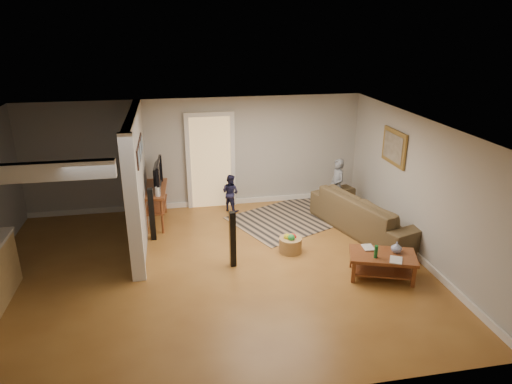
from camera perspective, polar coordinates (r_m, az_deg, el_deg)
ground at (r=8.05m, az=-5.64°, el=-9.67°), size 7.50×7.50×0.00m
room_shell at (r=7.84m, az=-14.08°, el=0.67°), size 7.54×6.02×2.52m
area_rug at (r=10.01m, az=4.40°, el=-3.29°), size 2.93×2.61×0.01m
sofa at (r=9.67m, az=13.72°, el=-4.78°), size 1.80×2.83×0.77m
coffee_table at (r=7.96m, az=15.62°, el=-8.07°), size 1.22×0.94×0.64m
tv_console at (r=9.74m, az=-12.47°, el=0.08°), size 0.53×1.27×1.08m
speaker_left at (r=7.92m, az=-2.93°, el=-5.94°), size 0.11×0.11×1.02m
speaker_right at (r=9.07m, az=-12.88°, el=-2.76°), size 0.11×0.11×1.06m
toy_basket at (r=8.56m, az=4.32°, el=-6.49°), size 0.42×0.42×0.38m
child at (r=10.47m, az=9.87°, el=-2.47°), size 0.34×0.48×1.24m
toddler at (r=10.42m, az=-3.18°, el=-2.30°), size 0.53×0.52×0.86m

